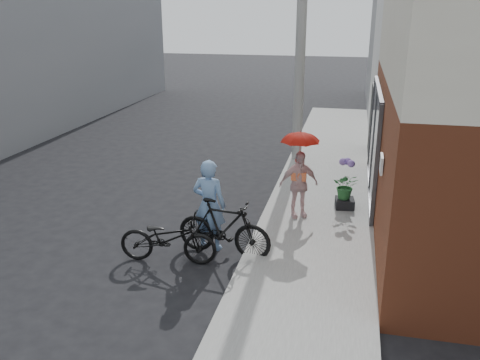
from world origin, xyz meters
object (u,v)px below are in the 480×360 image
(bike_left, at_px, (168,238))
(officer, at_px, (209,205))
(planter, at_px, (345,203))
(utility_pole, at_px, (301,39))
(bike_right, at_px, (224,228))
(kimono_woman, at_px, (299,184))

(bike_left, bearing_deg, officer, -43.74)
(planter, bearing_deg, utility_pole, 112.31)
(officer, distance_m, bike_left, 0.99)
(bike_right, bearing_deg, utility_pole, 2.18)
(utility_pole, relative_size, bike_right, 3.90)
(officer, bearing_deg, utility_pole, -93.15)
(bike_left, relative_size, kimono_woman, 1.23)
(bike_right, bearing_deg, planter, -31.65)
(officer, bearing_deg, planter, -130.52)
(officer, bearing_deg, bike_left, 56.53)
(officer, relative_size, kimono_woman, 1.22)
(bike_right, xyz_separation_m, planter, (2.09, 2.55, -0.31))
(officer, distance_m, bike_right, 0.52)
(kimono_woman, height_order, planter, kimono_woman)
(kimono_woman, bearing_deg, planter, 10.82)
(bike_right, bearing_deg, officer, 62.94)
(utility_pole, distance_m, kimono_woman, 5.11)
(bike_left, distance_m, planter, 4.26)
(bike_right, distance_m, planter, 3.31)
(bike_left, distance_m, kimono_woman, 3.11)
(utility_pole, height_order, kimono_woman, utility_pole)
(bike_right, xyz_separation_m, kimono_woman, (1.13, 1.86, 0.29))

